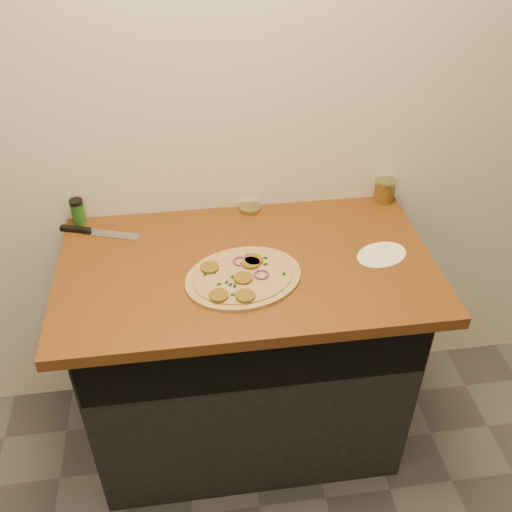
{
  "coord_description": "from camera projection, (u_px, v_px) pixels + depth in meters",
  "views": [
    {
      "loc": [
        -0.17,
        -0.01,
        2.02
      ],
      "look_at": [
        0.03,
        1.38,
        0.95
      ],
      "focal_mm": 40.0,
      "sensor_mm": 36.0,
      "label": 1
    }
  ],
  "objects": [
    {
      "name": "flour_spill",
      "position": [
        382.0,
        255.0,
        1.85
      ],
      "size": [
        0.23,
        0.23,
        0.0
      ],
      "primitive_type": "cylinder",
      "rotation": [
        0.0,
        0.0,
        0.4
      ],
      "color": "white",
      "rests_on": "countertop"
    },
    {
      "name": "salsa_jar",
      "position": [
        384.0,
        190.0,
        2.09
      ],
      "size": [
        0.08,
        0.08,
        0.08
      ],
      "color": "maroon",
      "rests_on": "countertop"
    },
    {
      "name": "spice_shaker",
      "position": [
        78.0,
        211.0,
        1.97
      ],
      "size": [
        0.05,
        0.05,
        0.09
      ],
      "color": "#20571B",
      "rests_on": "countertop"
    },
    {
      "name": "mason_jar_lid",
      "position": [
        250.0,
        208.0,
        2.06
      ],
      "size": [
        0.1,
        0.1,
        0.02
      ],
      "primitive_type": "cylinder",
      "rotation": [
        0.0,
        0.0,
        0.21
      ],
      "color": "#9A9059",
      "rests_on": "countertop"
    },
    {
      "name": "countertop",
      "position": [
        246.0,
        266.0,
        1.83
      ],
      "size": [
        1.2,
        0.7,
        0.04
      ],
      "primitive_type": "cube",
      "color": "brown",
      "rests_on": "cabinet"
    },
    {
      "name": "pizza",
      "position": [
        243.0,
        277.0,
        1.75
      ],
      "size": [
        0.44,
        0.44,
        0.02
      ],
      "color": "tan",
      "rests_on": "countertop"
    },
    {
      "name": "cabinet",
      "position": [
        247.0,
        356.0,
        2.13
      ],
      "size": [
        1.1,
        0.6,
        0.86
      ],
      "primitive_type": "cube",
      "color": "black",
      "rests_on": "ground"
    },
    {
      "name": "chefs_knife",
      "position": [
        93.0,
        232.0,
        1.95
      ],
      "size": [
        0.28,
        0.11,
        0.02
      ],
      "color": "#B7BAC1",
      "rests_on": "countertop"
    }
  ]
}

